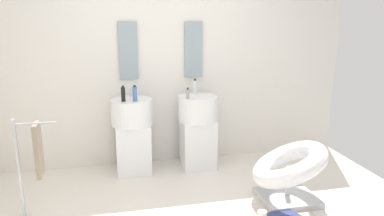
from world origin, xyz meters
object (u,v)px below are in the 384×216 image
at_px(towel_rack, 35,152).
at_px(soap_bottle_black, 123,94).
at_px(pedestal_sink_left, 133,133).
at_px(soap_bottle_clear, 195,87).
at_px(lounge_chair, 289,168).
at_px(soap_bottle_blue, 135,94).
at_px(pedestal_sink_right, 198,129).
at_px(soap_bottle_grey, 188,94).

relative_size(towel_rack, soap_bottle_black, 5.22).
distance_m(pedestal_sink_left, soap_bottle_black, 0.51).
distance_m(towel_rack, soap_bottle_clear, 2.01).
height_order(towel_rack, soap_bottle_black, soap_bottle_black).
height_order(pedestal_sink_left, soap_bottle_black, soap_bottle_black).
bearing_deg(lounge_chair, soap_bottle_blue, 145.88).
xyz_separation_m(pedestal_sink_right, lounge_chair, (0.68, -1.09, -0.14)).
bearing_deg(soap_bottle_blue, towel_rack, -142.73).
bearing_deg(soap_bottle_blue, lounge_chair, -34.12).
bearing_deg(towel_rack, lounge_chair, -5.82).
height_order(pedestal_sink_right, soap_bottle_black, soap_bottle_black).
relative_size(pedestal_sink_left, pedestal_sink_right, 1.00).
bearing_deg(soap_bottle_clear, pedestal_sink_right, -88.34).
height_order(pedestal_sink_right, lounge_chair, pedestal_sink_right).
distance_m(pedestal_sink_right, lounge_chair, 1.29).
distance_m(lounge_chair, soap_bottle_grey, 1.42).
bearing_deg(pedestal_sink_right, soap_bottle_grey, -145.11).
xyz_separation_m(pedestal_sink_right, soap_bottle_blue, (-0.76, -0.11, 0.49)).
bearing_deg(soap_bottle_clear, pedestal_sink_left, -169.88).
distance_m(lounge_chair, soap_bottle_blue, 1.85).
height_order(towel_rack, soap_bottle_grey, soap_bottle_grey).
xyz_separation_m(lounge_chair, soap_bottle_black, (-1.57, 0.99, 0.63)).
bearing_deg(soap_bottle_blue, pedestal_sink_right, 8.46).
bearing_deg(pedestal_sink_right, soap_bottle_clear, 91.66).
relative_size(soap_bottle_blue, soap_bottle_clear, 0.98).
xyz_separation_m(lounge_chair, soap_bottle_clear, (-0.68, 1.23, 0.63)).
height_order(soap_bottle_blue, soap_bottle_grey, soap_bottle_blue).
height_order(pedestal_sink_left, towel_rack, pedestal_sink_left).
bearing_deg(soap_bottle_blue, soap_bottle_black, 174.80).
distance_m(soap_bottle_clear, soap_bottle_grey, 0.29).
distance_m(towel_rack, soap_bottle_grey, 1.77).
bearing_deg(lounge_chair, soap_bottle_clear, 119.06).
height_order(soap_bottle_blue, soap_bottle_clear, soap_bottle_clear).
relative_size(soap_bottle_clear, soap_bottle_grey, 1.46).
xyz_separation_m(pedestal_sink_left, soap_bottle_grey, (0.65, -0.10, 0.47)).
bearing_deg(soap_bottle_black, pedestal_sink_right, 6.50).
bearing_deg(soap_bottle_grey, pedestal_sink_left, 170.84).
xyz_separation_m(lounge_chair, towel_rack, (-2.40, 0.24, 0.28)).
distance_m(pedestal_sink_left, soap_bottle_grey, 0.80).
bearing_deg(soap_bottle_clear, soap_bottle_blue, -161.40).
relative_size(pedestal_sink_left, towel_rack, 1.05).
distance_m(towel_rack, soap_bottle_blue, 1.26).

